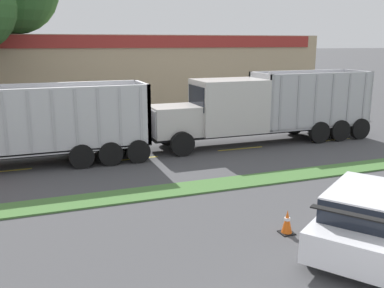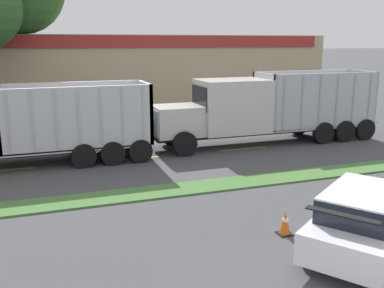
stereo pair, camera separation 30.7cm
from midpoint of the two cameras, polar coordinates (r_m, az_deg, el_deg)
grass_verge at (r=15.01m, az=-2.77°, el=-6.25°), size 120.00×1.30×0.06m
centre_line_3 at (r=18.98m, az=-23.40°, el=-3.22°), size 2.40×0.14×0.01m
centre_line_4 at (r=19.28m, az=-7.24°, el=-1.94°), size 2.40×0.14×0.01m
centre_line_5 at (r=21.02m, az=7.30°, el=-0.66°), size 2.40×0.14×0.01m
centre_line_6 at (r=23.88m, az=18.99°, el=0.41°), size 2.40×0.14×0.01m
dump_truck_lead at (r=21.76m, az=8.20°, el=4.43°), size 11.86×2.61×3.68m
rally_car at (r=11.45m, az=22.81°, el=-9.27°), size 4.71×4.07×1.70m
traffic_cone at (r=12.03m, az=13.03°, el=-10.21°), size 0.38×0.38×0.67m
store_building_backdrop at (r=34.54m, az=-13.61°, el=9.25°), size 34.39×12.10×5.56m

